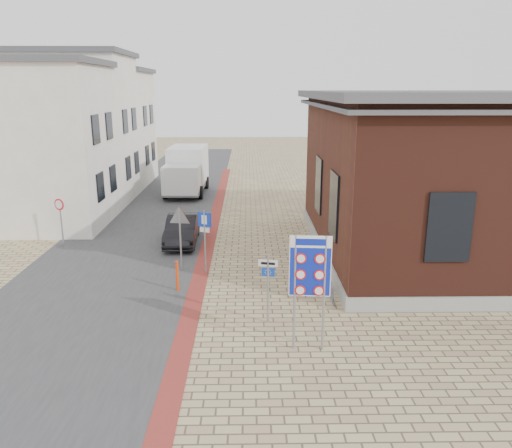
# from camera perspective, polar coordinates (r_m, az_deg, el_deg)

# --- Properties ---
(ground) EXTENTS (120.00, 120.00, 0.00)m
(ground) POSITION_cam_1_polar(r_m,az_deg,el_deg) (15.26, -0.23, -11.67)
(ground) COLOR tan
(ground) RESTS_ON ground
(road_strip) EXTENTS (7.00, 60.00, 0.02)m
(road_strip) POSITION_cam_1_polar(r_m,az_deg,el_deg) (29.91, -11.21, 1.63)
(road_strip) COLOR #38383A
(road_strip) RESTS_ON ground
(curb_strip) EXTENTS (0.60, 40.00, 0.02)m
(curb_strip) POSITION_cam_1_polar(r_m,az_deg,el_deg) (24.66, -5.18, -1.04)
(curb_strip) COLOR maroon
(curb_strip) RESTS_ON ground
(brick_building) EXTENTS (13.00, 13.00, 6.80)m
(brick_building) POSITION_cam_1_polar(r_m,az_deg,el_deg) (22.81, 22.85, 5.43)
(brick_building) COLOR gray
(brick_building) RESTS_ON ground
(townhouse_near) EXTENTS (7.40, 6.40, 8.30)m
(townhouse_near) POSITION_cam_1_polar(r_m,az_deg,el_deg) (27.93, -24.02, 8.33)
(townhouse_near) COLOR silver
(townhouse_near) RESTS_ON ground
(townhouse_mid) EXTENTS (7.40, 6.40, 9.10)m
(townhouse_mid) POSITION_cam_1_polar(r_m,az_deg,el_deg) (33.49, -20.16, 10.34)
(townhouse_mid) COLOR silver
(townhouse_mid) RESTS_ON ground
(townhouse_far) EXTENTS (7.40, 6.40, 8.30)m
(townhouse_far) POSITION_cam_1_polar(r_m,az_deg,el_deg) (39.23, -17.28, 10.59)
(townhouse_far) COLOR silver
(townhouse_far) RESTS_ON ground
(bike_rack) EXTENTS (0.08, 1.80, 0.60)m
(bike_rack) POSITION_cam_1_polar(r_m,az_deg,el_deg) (17.38, 8.52, -7.42)
(bike_rack) COLOR slate
(bike_rack) RESTS_ON ground
(sedan) EXTENTS (1.42, 3.90, 1.28)m
(sedan) POSITION_cam_1_polar(r_m,az_deg,el_deg) (23.16, -8.44, -0.62)
(sedan) COLOR black
(sedan) RESTS_ON ground
(box_truck) EXTENTS (2.66, 5.95, 3.08)m
(box_truck) POSITION_cam_1_polar(r_m,az_deg,el_deg) (34.07, -7.93, 6.13)
(box_truck) COLOR slate
(box_truck) RESTS_ON ground
(border_sign) EXTENTS (1.11, 0.15, 3.24)m
(border_sign) POSITION_cam_1_polar(r_m,az_deg,el_deg) (13.21, 6.20, -5.06)
(border_sign) COLOR gray
(border_sign) RESTS_ON ground
(essen_sign) EXTENTS (0.58, 0.15, 2.15)m
(essen_sign) POSITION_cam_1_polar(r_m,az_deg,el_deg) (14.97, 1.38, -6.36)
(essen_sign) COLOR gray
(essen_sign) RESTS_ON ground
(parking_sign) EXTENTS (0.52, 0.26, 2.50)m
(parking_sign) POSITION_cam_1_polar(r_m,az_deg,el_deg) (18.91, -5.87, -0.80)
(parking_sign) COLOR gray
(parking_sign) RESTS_ON ground
(yield_sign) EXTENTS (0.91, 0.20, 2.56)m
(yield_sign) POSITION_cam_1_polar(r_m,az_deg,el_deg) (19.25, -8.70, 0.18)
(yield_sign) COLOR gray
(yield_sign) RESTS_ON ground
(speed_sign) EXTENTS (0.49, 0.24, 2.21)m
(speed_sign) POSITION_cam_1_polar(r_m,az_deg,el_deg) (23.79, -21.44, 0.96)
(speed_sign) COLOR gray
(speed_sign) RESTS_ON ground
(bollard) EXTENTS (0.13, 0.13, 1.11)m
(bollard) POSITION_cam_1_polar(r_m,az_deg,el_deg) (17.77, -8.99, -5.90)
(bollard) COLOR red
(bollard) RESTS_ON ground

